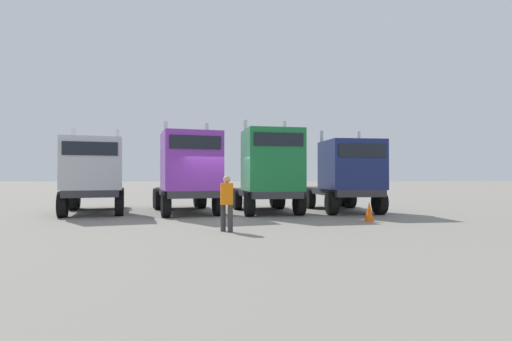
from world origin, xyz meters
name	(u,v)px	position (x,y,z in m)	size (l,w,h in m)	color
ground	(218,218)	(0.00, 0.00, 0.00)	(200.00, 200.00, 0.00)	gray
semi_truck_silver	(94,174)	(-5.64, 1.74, 1.79)	(3.99, 6.22, 3.94)	#333338
semi_truck_purple	(188,172)	(-1.39, 1.57, 1.86)	(4.12, 6.62, 4.20)	#333338
semi_truck_green	(269,171)	(2.24, 1.59, 1.95)	(3.37, 5.98, 4.34)	#333338
semi_truck_navy	(346,175)	(5.90, 2.06, 1.76)	(3.10, 6.05, 3.90)	#333338
visitor_in_hivis	(227,199)	(0.51, -4.06, 1.00)	(0.56, 0.56, 1.72)	#373737
traffic_cone_near	(369,212)	(5.76, -1.62, 0.37)	(0.36, 0.36, 0.75)	#F2590C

